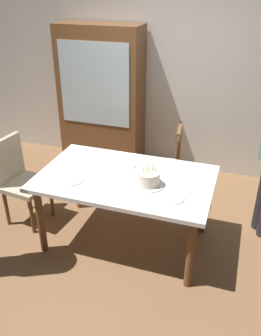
# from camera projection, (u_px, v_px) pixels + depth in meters

# --- Properties ---
(ground) EXTENTS (6.40, 6.40, 0.00)m
(ground) POSITION_uv_depth(u_px,v_px,m) (126.00, 240.00, 3.69)
(ground) COLOR brown
(back_wall) EXTENTS (6.40, 0.10, 2.60)m
(back_wall) POSITION_uv_depth(u_px,v_px,m) (173.00, 73.00, 4.62)
(back_wall) COLOR beige
(back_wall) RESTS_ON ground
(dining_table) EXTENTS (1.63, 1.00, 0.75)m
(dining_table) POSITION_uv_depth(u_px,v_px,m) (125.00, 185.00, 3.38)
(dining_table) COLOR white
(dining_table) RESTS_ON ground
(birthday_cake) EXTENTS (0.28, 0.28, 0.20)m
(birthday_cake) POSITION_uv_depth(u_px,v_px,m) (149.00, 179.00, 3.17)
(birthday_cake) COLOR silver
(birthday_cake) RESTS_ON dining_table
(plate_near_celebrant) EXTENTS (0.22, 0.22, 0.01)m
(plate_near_celebrant) POSITION_uv_depth(u_px,v_px,m) (71.00, 180.00, 3.27)
(plate_near_celebrant) COLOR white
(plate_near_celebrant) RESTS_ON dining_table
(plate_far_side) EXTENTS (0.22, 0.22, 0.01)m
(plate_far_side) POSITION_uv_depth(u_px,v_px,m) (125.00, 164.00, 3.55)
(plate_far_side) COLOR white
(plate_far_side) RESTS_ON dining_table
(plate_near_guest) EXTENTS (0.22, 0.22, 0.01)m
(plate_near_guest) POSITION_uv_depth(u_px,v_px,m) (171.00, 198.00, 3.01)
(plate_near_guest) COLOR white
(plate_near_guest) RESTS_ON dining_table
(fork_near_celebrant) EXTENTS (0.18, 0.03, 0.01)m
(fork_near_celebrant) POSITION_uv_depth(u_px,v_px,m) (57.00, 176.00, 3.34)
(fork_near_celebrant) COLOR silver
(fork_near_celebrant) RESTS_ON dining_table
(fork_far_side) EXTENTS (0.18, 0.06, 0.01)m
(fork_far_side) POSITION_uv_depth(u_px,v_px,m) (110.00, 163.00, 3.58)
(fork_far_side) COLOR silver
(fork_far_side) RESTS_ON dining_table
(fork_near_guest) EXTENTS (0.18, 0.05, 0.01)m
(fork_near_guest) POSITION_uv_depth(u_px,v_px,m) (154.00, 194.00, 3.07)
(fork_near_guest) COLOR silver
(fork_near_guest) RESTS_ON dining_table
(chair_spindle_back) EXTENTS (0.49, 0.49, 0.95)m
(chair_spindle_back) POSITION_uv_depth(u_px,v_px,m) (162.00, 167.00, 4.12)
(chair_spindle_back) COLOR tan
(chair_spindle_back) RESTS_ON ground
(chair_upholstered) EXTENTS (0.49, 0.49, 0.95)m
(chair_upholstered) POSITION_uv_depth(u_px,v_px,m) (19.00, 176.00, 3.78)
(chair_upholstered) COLOR tan
(chair_upholstered) RESTS_ON ground
(china_cabinet) EXTENTS (1.10, 0.45, 1.90)m
(china_cabinet) POSITION_uv_depth(u_px,v_px,m) (102.00, 99.00, 4.79)
(china_cabinet) COLOR brown
(china_cabinet) RESTS_ON ground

